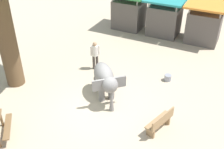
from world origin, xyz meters
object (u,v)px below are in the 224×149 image
market_stall_teal (165,18)px  feed_bucket (168,78)px  person_handler (95,53)px  elephant (105,79)px  wooden_bench (160,121)px  market_stall_green (129,12)px  market_stall_orange (204,25)px

market_stall_teal → feed_bucket: 5.88m
person_handler → elephant: bearing=0.4°
person_handler → wooden_bench: bearing=18.0°
market_stall_green → feed_bucket: 7.18m
person_handler → market_stall_orange: 7.59m
market_stall_teal → market_stall_orange: same height
market_stall_orange → feed_bucket: 5.58m
elephant → market_stall_teal: size_ratio=0.84×
wooden_bench → market_stall_teal: size_ratio=0.58×
elephant → wooden_bench: elephant is taller
market_stall_orange → feed_bucket: size_ratio=7.00×
market_stall_orange → feed_bucket: (-0.63, -5.45, -0.98)m
elephant → market_stall_orange: 8.59m
elephant → market_stall_teal: bearing=135.0°
elephant → market_stall_orange: size_ratio=0.84×
elephant → feed_bucket: size_ratio=5.91×
person_handler → market_stall_teal: market_stall_teal is taller
elephant → market_stall_teal: 8.09m
wooden_bench → market_stall_orange: market_stall_orange is taller
wooden_bench → feed_bucket: bearing=29.6°
market_stall_teal → feed_bucket: (1.97, -5.45, -0.98)m
market_stall_teal → feed_bucket: size_ratio=7.00×
elephant → market_stall_orange: bearing=117.4°
wooden_bench → elephant: bearing=89.1°
wooden_bench → market_stall_green: 10.57m
wooden_bench → market_stall_orange: size_ratio=0.58×
feed_bucket → elephant: bearing=-130.6°
feed_bucket → market_stall_teal: bearing=109.8°
market_stall_orange → feed_bucket: market_stall_orange is taller
market_stall_green → market_stall_orange: bearing=0.0°
market_stall_green → market_stall_orange: (5.20, 0.00, 0.00)m
wooden_bench → market_stall_teal: 9.53m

